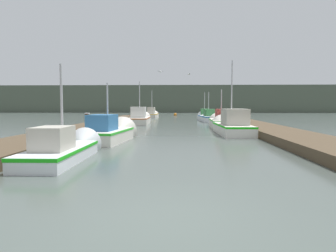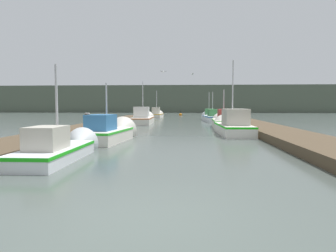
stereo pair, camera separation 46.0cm
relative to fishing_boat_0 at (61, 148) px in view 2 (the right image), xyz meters
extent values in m
plane|color=#47514C|center=(3.59, -5.21, -0.35)|extent=(200.00, 200.00, 0.00)
cube|color=#4C3D2B|center=(-2.37, 10.79, -0.15)|extent=(2.75, 40.00, 0.41)
cube|color=#4C3D2B|center=(9.56, 10.79, -0.15)|extent=(2.75, 40.00, 0.41)
cube|color=#4C5647|center=(3.59, 66.43, 2.81)|extent=(120.00, 16.00, 6.32)
cube|color=silver|center=(0.00, -0.52, -0.12)|extent=(1.46, 3.91, 0.46)
cube|color=#1BAD18|center=(0.00, -0.52, 0.05)|extent=(1.49, 3.94, 0.10)
cone|color=silver|center=(-0.02, 1.81, -0.12)|extent=(1.36, 0.78, 1.35)
cube|color=#B2AD9E|center=(0.01, -1.01, 0.46)|extent=(0.98, 1.33, 0.71)
cylinder|color=#B2B2B7|center=(0.00, -0.23, 1.46)|extent=(0.08, 0.08, 2.71)
cube|color=silver|center=(0.28, 4.50, -0.04)|extent=(2.13, 3.95, 0.62)
cube|color=green|center=(0.28, 4.50, 0.21)|extent=(2.17, 3.99, 0.10)
cone|color=silver|center=(0.52, 6.87, -0.04)|extent=(1.76, 1.13, 1.67)
cube|color=#2D6699|center=(0.23, 4.03, 0.64)|extent=(1.24, 1.58, 0.75)
cylinder|color=#B2B2B7|center=(0.30, 4.79, 1.41)|extent=(0.08, 0.08, 2.28)
cube|color=silver|center=(7.14, 8.62, -0.03)|extent=(1.85, 5.05, 0.64)
cube|color=#17CF13|center=(7.14, 8.62, 0.23)|extent=(1.88, 5.08, 0.10)
cone|color=silver|center=(7.05, 11.71, -0.03)|extent=(1.65, 1.24, 1.62)
cube|color=#B2AD9E|center=(7.16, 8.00, 0.76)|extent=(1.40, 2.04, 0.95)
cylinder|color=#B2B2B7|center=(7.13, 9.00, 2.26)|extent=(0.08, 0.08, 3.93)
cube|color=silver|center=(7.19, 13.77, -0.01)|extent=(1.79, 4.62, 0.67)
cube|color=green|center=(7.19, 13.77, 0.26)|extent=(1.82, 4.65, 0.10)
cone|color=silver|center=(7.28, 16.58, -0.01)|extent=(1.60, 1.10, 1.57)
cube|color=#99332D|center=(7.18, 13.20, 0.74)|extent=(1.05, 1.76, 0.82)
cylinder|color=#B2B2B7|center=(7.20, 14.11, 1.51)|extent=(0.08, 0.08, 2.37)
cube|color=silver|center=(0.04, 18.46, -0.03)|extent=(1.92, 5.07, 0.64)
cube|color=#C26835|center=(0.04, 18.46, 0.23)|extent=(1.95, 5.10, 0.10)
cone|color=silver|center=(-0.04, 21.51, -0.03)|extent=(1.73, 1.12, 1.71)
cube|color=silver|center=(0.05, 17.83, 0.79)|extent=(1.36, 1.47, 0.99)
cylinder|color=#B2B2B7|center=(0.03, 18.83, 2.01)|extent=(0.08, 0.08, 3.43)
cube|color=silver|center=(7.12, 22.98, -0.04)|extent=(2.11, 5.11, 0.63)
cube|color=#1C64A7|center=(7.12, 22.98, 0.22)|extent=(2.14, 5.14, 0.10)
cone|color=silver|center=(6.88, 26.10, -0.04)|extent=(1.73, 1.40, 1.64)
cube|color=#387A42|center=(7.17, 22.36, 0.64)|extent=(1.32, 1.62, 0.73)
cylinder|color=#B2B2B7|center=(7.09, 23.35, 1.57)|extent=(0.08, 0.08, 2.59)
cube|color=silver|center=(7.02, 27.65, -0.09)|extent=(1.55, 5.18, 0.51)
cube|color=purple|center=(7.02, 27.65, 0.10)|extent=(1.58, 5.21, 0.10)
cone|color=silver|center=(7.14, 30.82, -0.09)|extent=(1.33, 1.26, 1.28)
cube|color=#387A42|center=(7.00, 27.01, 0.58)|extent=(1.11, 1.81, 0.83)
cylinder|color=#B2B2B7|center=(7.04, 28.03, 1.61)|extent=(0.08, 0.08, 2.89)
cube|color=silver|center=(-0.10, 32.70, -0.07)|extent=(1.72, 3.78, 0.55)
cube|color=gold|center=(-0.10, 32.70, 0.15)|extent=(1.75, 3.81, 0.10)
cone|color=silver|center=(0.01, 34.88, -0.07)|extent=(1.49, 0.74, 1.46)
cube|color=#B2AD9E|center=(-0.13, 32.24, 0.67)|extent=(1.06, 1.15, 0.93)
cylinder|color=#B2B2B7|center=(-0.09, 32.98, 1.84)|extent=(0.08, 0.08, 3.28)
cylinder|color=#473523|center=(-0.89, 6.24, 0.13)|extent=(0.21, 0.21, 0.97)
cylinder|color=silver|center=(-0.89, 6.24, 0.64)|extent=(0.24, 0.24, 0.04)
cylinder|color=#473523|center=(-1.00, 25.88, 0.12)|extent=(0.24, 0.24, 0.94)
cylinder|color=silver|center=(-1.00, 25.88, 0.61)|extent=(0.28, 0.28, 0.04)
cylinder|color=#473523|center=(-1.22, 6.38, 0.32)|extent=(0.24, 0.24, 1.34)
cylinder|color=silver|center=(-1.22, 6.38, 1.01)|extent=(0.27, 0.27, 0.04)
sphere|color=#BF6513|center=(3.16, 40.99, -0.21)|extent=(0.52, 0.52, 0.52)
cylinder|color=black|center=(3.16, 40.99, 0.30)|extent=(0.06, 0.06, 0.50)
ellipsoid|color=white|center=(2.23, 16.20, 4.34)|extent=(0.24, 0.31, 0.12)
cube|color=gray|center=(2.35, 16.25, 4.36)|extent=(0.30, 0.22, 0.07)
cube|color=gray|center=(2.10, 16.15, 4.36)|extent=(0.30, 0.22, 0.07)
ellipsoid|color=white|center=(4.79, 20.02, 4.50)|extent=(0.31, 0.21, 0.12)
cube|color=gray|center=(4.83, 19.89, 4.52)|extent=(0.19, 0.29, 0.07)
cube|color=gray|center=(4.75, 20.15, 4.52)|extent=(0.19, 0.29, 0.07)
camera|label=1|loc=(3.86, -9.91, 1.48)|focal=32.00mm
camera|label=2|loc=(4.32, -9.89, 1.48)|focal=32.00mm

